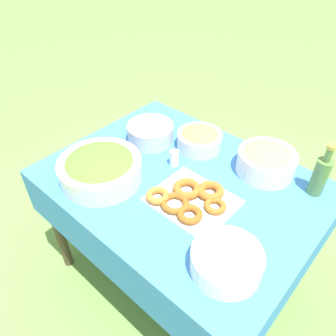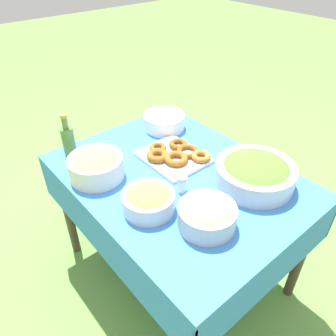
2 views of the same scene
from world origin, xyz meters
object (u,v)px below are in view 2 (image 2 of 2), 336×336
plate_stack (164,121)px  olive_oil_bottle (69,141)px  donut_platter (175,155)px  fruit_bowl (96,165)px  salad_bowl (255,172)px  olive_bowl (148,200)px  pasta_bowl (207,214)px

plate_stack → olive_oil_bottle: 0.56m
donut_platter → fruit_bowl: fruit_bowl is taller
salad_bowl → plate_stack: size_ratio=1.51×
olive_bowl → olive_oil_bottle: bearing=-172.8°
salad_bowl → olive_bowl: size_ratio=1.64×
fruit_bowl → salad_bowl: bearing=45.7°
plate_stack → olive_bowl: olive_bowl is taller
fruit_bowl → plate_stack: bearing=106.1°
olive_oil_bottle → fruit_bowl: size_ratio=0.95×
plate_stack → pasta_bowl: bearing=-27.5°
donut_platter → olive_bowl: size_ratio=1.56×
pasta_bowl → olive_oil_bottle: 0.79m
donut_platter → salad_bowl: bearing=20.5°
donut_platter → olive_bowl: (0.21, -0.32, 0.03)m
pasta_bowl → olive_oil_bottle: bearing=-166.4°
olive_oil_bottle → olive_bowl: size_ratio=1.11×
plate_stack → fruit_bowl: (0.15, -0.53, 0.02)m
olive_oil_bottle → fruit_bowl: bearing=5.3°
pasta_bowl → donut_platter: 0.47m
donut_platter → olive_oil_bottle: size_ratio=1.40×
donut_platter → olive_bowl: 0.39m
salad_bowl → pasta_bowl: size_ratio=1.55×
pasta_bowl → donut_platter: size_ratio=0.68×
salad_bowl → fruit_bowl: size_ratio=1.40×
pasta_bowl → olive_bowl: 0.25m
fruit_bowl → olive_bowl: (0.33, 0.05, -0.01)m
donut_platter → olive_oil_bottle: bearing=-131.1°
fruit_bowl → olive_bowl: bearing=8.5°
plate_stack → fruit_bowl: bearing=-73.9°
pasta_bowl → fruit_bowl: (-0.55, -0.17, 0.01)m
olive_oil_bottle → pasta_bowl: bearing=13.6°
salad_bowl → olive_bowl: 0.50m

